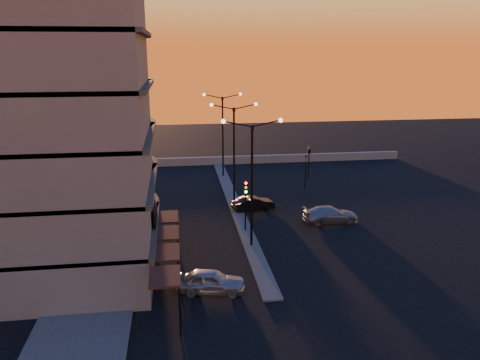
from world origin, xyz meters
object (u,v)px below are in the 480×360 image
car_hatchback (211,281)px  streetlamp_mid (234,146)px  traffic_light_main (246,197)px  car_sedan (253,203)px  car_wagon (331,214)px

car_hatchback → streetlamp_mid: bearing=-1.7°
traffic_light_main → car_sedan: traffic_light_main is taller
streetlamp_mid → traffic_light_main: size_ratio=2.24×
streetlamp_mid → car_hatchback: size_ratio=2.33×
traffic_light_main → car_wagon: bearing=9.3°
car_sedan → car_hatchback: bearing=148.3°
car_hatchback → car_sedan: size_ratio=1.06×
traffic_light_main → car_hatchback: (-3.50, -9.23, -2.19)m
traffic_light_main → car_wagon: (7.45, 1.23, -2.22)m
streetlamp_mid → traffic_light_main: 7.62m
car_sedan → car_wagon: bearing=-135.8°
car_hatchback → car_sedan: (5.00, 14.36, -0.06)m
streetlamp_mid → car_hatchback: (-3.50, -16.36, -4.90)m
car_sedan → car_wagon: size_ratio=0.83×
traffic_light_main → car_sedan: 5.80m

